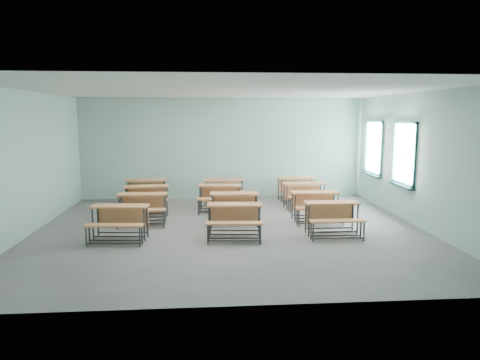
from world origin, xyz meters
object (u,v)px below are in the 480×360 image
object	(u,v)px
desk_unit_r2c0	(147,195)
desk_unit_r1c1	(234,203)
desk_unit_r2c1	(220,194)
desk_unit_r0c1	(234,216)
desk_unit_r0c0	(119,218)
desk_unit_r3c1	(224,188)
desk_unit_r3c0	(145,188)
desk_unit_r1c2	(316,202)
desk_unit_r1c0	(142,204)
desk_unit_r3c2	(298,185)
desk_unit_r2c2	(305,192)
desk_unit_r0c2	(333,214)

from	to	relation	value
desk_unit_r2c0	desk_unit_r1c1	bearing A→B (deg)	-33.41
desk_unit_r1c1	desk_unit_r2c1	bearing A→B (deg)	107.08
desk_unit_r0c1	desk_unit_r1c1	world-z (taller)	same
desk_unit_r0c0	desk_unit_r3c1	xyz separation A→B (m)	(2.39, 3.63, 0.00)
desk_unit_r2c0	desk_unit_r3c0	world-z (taller)	same
desk_unit_r1c1	desk_unit_r1c2	world-z (taller)	same
desk_unit_r1c2	desk_unit_r1c0	bearing A→B (deg)	177.61
desk_unit_r1c2	desk_unit_r3c2	bearing A→B (deg)	86.63
desk_unit_r0c1	desk_unit_r2c2	world-z (taller)	same
desk_unit_r1c2	desk_unit_r2c2	distance (m)	1.45
desk_unit_r2c2	desk_unit_r3c2	world-z (taller)	same
desk_unit_r0c1	desk_unit_r2c1	bearing A→B (deg)	99.52
desk_unit_r0c0	desk_unit_r0c2	world-z (taller)	same
desk_unit_r1c2	desk_unit_r3c2	distance (m)	2.58
desk_unit_r1c0	desk_unit_r1c1	xyz separation A→B (m)	(2.26, -0.08, 0.00)
desk_unit_r0c2	desk_unit_r1c2	distance (m)	1.30
desk_unit_r2c1	desk_unit_r3c0	bearing A→B (deg)	157.29
desk_unit_r0c1	desk_unit_r3c1	bearing A→B (deg)	95.49
desk_unit_r3c1	desk_unit_r3c2	xyz separation A→B (m)	(2.31, 0.26, 0.00)
desk_unit_r0c0	desk_unit_r0c2	size ratio (longest dim) A/B	1.05
desk_unit_r1c1	desk_unit_r1c2	xyz separation A→B (m)	(2.06, 0.01, 0.00)
desk_unit_r0c2	desk_unit_r3c0	xyz separation A→B (m)	(-4.62, 3.76, 0.00)
desk_unit_r1c1	desk_unit_r3c2	distance (m)	3.36
desk_unit_r1c0	desk_unit_r2c0	bearing A→B (deg)	91.23
desk_unit_r2c1	desk_unit_r3c0	size ratio (longest dim) A/B	1.05
desk_unit_r3c1	desk_unit_r2c2	bearing A→B (deg)	-22.22
desk_unit_r3c0	desk_unit_r2c2	bearing A→B (deg)	-11.30
desk_unit_r0c1	desk_unit_r2c2	distance (m)	3.55
desk_unit_r1c0	desk_unit_r2c0	world-z (taller)	same
desk_unit_r0c0	desk_unit_r2c1	world-z (taller)	same
desk_unit_r2c0	desk_unit_r2c2	world-z (taller)	same
desk_unit_r2c0	desk_unit_r0c1	bearing A→B (deg)	-53.93
desk_unit_r1c0	desk_unit_r2c2	size ratio (longest dim) A/B	0.97
desk_unit_r1c0	desk_unit_r1c2	xyz separation A→B (m)	(4.32, -0.08, 0.00)
desk_unit_r2c2	desk_unit_r3c0	world-z (taller)	same
desk_unit_r1c2	desk_unit_r3c1	bearing A→B (deg)	132.31
desk_unit_r1c0	desk_unit_r1c2	world-z (taller)	same
desk_unit_r0c1	desk_unit_r1c1	size ratio (longest dim) A/B	1.01
desk_unit_r2c0	desk_unit_r3c2	xyz separation A→B (m)	(4.46, 1.30, 0.00)
desk_unit_r1c1	desk_unit_r1c2	bearing A→B (deg)	3.16
desk_unit_r2c2	desk_unit_r3c1	world-z (taller)	same
desk_unit_r0c2	desk_unit_r2c0	xyz separation A→B (m)	(-4.41, 2.57, 0.00)
desk_unit_r3c0	desk_unit_r3c2	bearing A→B (deg)	2.45
desk_unit_r1c1	desk_unit_r3c2	size ratio (longest dim) A/B	0.97
desk_unit_r0c1	desk_unit_r2c0	world-z (taller)	same
desk_unit_r1c1	desk_unit_r2c2	bearing A→B (deg)	37.60
desk_unit_r0c0	desk_unit_r3c0	xyz separation A→B (m)	(0.03, 3.77, 0.00)
desk_unit_r0c1	desk_unit_r0c2	bearing A→B (deg)	5.21
desk_unit_r1c0	desk_unit_r1c2	distance (m)	4.32
desk_unit_r2c2	desk_unit_r1c2	bearing A→B (deg)	-96.54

